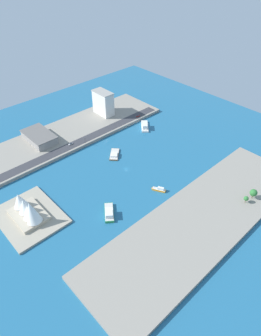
{
  "coord_description": "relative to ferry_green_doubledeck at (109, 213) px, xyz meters",
  "views": [
    {
      "loc": [
        -182.74,
        163.84,
        197.74
      ],
      "look_at": [
        -5.52,
        -1.04,
        3.89
      ],
      "focal_mm": 31.71,
      "sensor_mm": 36.0,
      "label": 1
    }
  ],
  "objects": [
    {
      "name": "ground_plane",
      "position": [
        37.64,
        -54.8,
        -2.42
      ],
      "size": [
        440.0,
        440.0,
        0.0
      ],
      "primitive_type": "plane",
      "color": "#23668E"
    },
    {
      "name": "quay_west",
      "position": [
        -60.3,
        -54.8,
        -0.63
      ],
      "size": [
        70.0,
        240.0,
        3.58
      ],
      "primitive_type": "cube",
      "color": "gray",
      "rests_on": "ground_plane"
    },
    {
      "name": "quay_east",
      "position": [
        135.58,
        -54.8,
        -0.63
      ],
      "size": [
        70.0,
        240.0,
        3.58
      ],
      "primitive_type": "cube",
      "color": "gray",
      "rests_on": "ground_plane"
    },
    {
      "name": "peninsula_point",
      "position": [
        45.38,
        53.76,
        -1.42
      ],
      "size": [
        61.11,
        49.42,
        2.0
      ],
      "primitive_type": "cube",
      "color": "#A89E89",
      "rests_on": "ground_plane"
    },
    {
      "name": "road_strip",
      "position": [
        109.58,
        -54.8,
        1.23
      ],
      "size": [
        12.36,
        228.0,
        0.15
      ],
      "primitive_type": "cube",
      "color": "#38383D",
      "rests_on": "quay_east"
    },
    {
      "name": "ferry_green_doubledeck",
      "position": [
        0.0,
        0.0,
        0.0
      ],
      "size": [
        22.61,
        19.75,
        6.43
      ],
      "color": "#2D8C4C",
      "rests_on": "ground_plane"
    },
    {
      "name": "barge_flat_brown",
      "position": [
        64.74,
        -61.4,
        -1.11
      ],
      "size": [
        21.76,
        22.28,
        3.67
      ],
      "color": "brown",
      "rests_on": "ground_plane"
    },
    {
      "name": "ferry_white_commuter",
      "position": [
        83.99,
        -129.18,
        0.18
      ],
      "size": [
        26.22,
        24.95,
        7.19
      ],
      "color": "silver",
      "rests_on": "ground_plane"
    },
    {
      "name": "water_taxi_orange",
      "position": [
        -9.07,
        -55.56,
        -0.82
      ],
      "size": [
        14.05,
        9.22,
        4.4
      ],
      "color": "orange",
      "rests_on": "ground_plane"
    },
    {
      "name": "carpark_squat_concrete",
      "position": [
        144.32,
        -13.45,
        5.84
      ],
      "size": [
        44.55,
        26.28,
        9.32
      ],
      "color": "gray",
      "rests_on": "quay_east"
    },
    {
      "name": "hotel_broad_white",
      "position": [
        143.91,
        -110.39,
        17.0
      ],
      "size": [
        28.99,
        15.47,
        31.63
      ],
      "color": "silver",
      "rests_on": "quay_east"
    },
    {
      "name": "pickup_red",
      "position": [
        106.24,
        -138.48,
        2.06
      ],
      "size": [
        2.04,
        5.15,
        1.5
      ],
      "color": "black",
      "rests_on": "road_strip"
    },
    {
      "name": "van_white",
      "position": [
        111.91,
        -34.99,
        2.11
      ],
      "size": [
        2.02,
        4.99,
        1.64
      ],
      "color": "black",
      "rests_on": "road_strip"
    },
    {
      "name": "traffic_light_waterfront",
      "position": [
        102.45,
        -49.13,
        5.5
      ],
      "size": [
        0.36,
        0.36,
        6.5
      ],
      "color": "black",
      "rests_on": "quay_east"
    },
    {
      "name": "opera_landmark",
      "position": [
        44.75,
        53.76,
        8.26
      ],
      "size": [
        39.26,
        25.18,
        23.86
      ],
      "color": "#BCAD93",
      "rests_on": "peninsula_point"
    },
    {
      "name": "park_tree_cluster",
      "position": [
        -76.9,
        -106.31,
        7.36
      ],
      "size": [
        7.05,
        15.36,
        10.04
      ],
      "color": "brown",
      "rests_on": "quay_west"
    }
  ]
}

